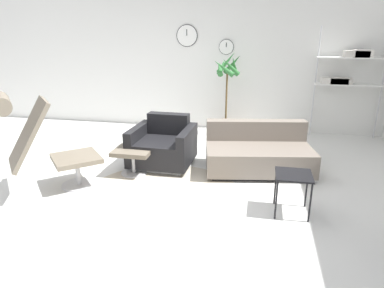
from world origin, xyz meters
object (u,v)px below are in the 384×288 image
object	(u,v)px
ottoman	(133,155)
side_table	(293,179)
couch_low	(258,154)
lounge_chair	(39,136)
potted_plant	(226,101)
shelf_unit	(349,70)
armchair_red	(163,147)

from	to	relation	value
ottoman	side_table	world-z (taller)	side_table
ottoman	couch_low	bearing A→B (deg)	16.31
couch_low	side_table	bearing A→B (deg)	98.26
lounge_chair	side_table	bearing A→B (deg)	49.60
potted_plant	lounge_chair	bearing A→B (deg)	-122.58
lounge_chair	shelf_unit	world-z (taller)	shelf_unit
lounge_chair	armchair_red	bearing A→B (deg)	93.98
potted_plant	couch_low	bearing A→B (deg)	-69.33
lounge_chair	ottoman	xyz separation A→B (m)	(0.86, 0.78, -0.45)
side_table	potted_plant	world-z (taller)	potted_plant
ottoman	shelf_unit	size ratio (longest dim) A/B	0.26
lounge_chair	armchair_red	distance (m)	1.75
ottoman	armchair_red	world-z (taller)	armchair_red
lounge_chair	side_table	size ratio (longest dim) A/B	2.73
lounge_chair	couch_low	xyz separation A→B (m)	(2.56, 1.27, -0.48)
ottoman	shelf_unit	world-z (taller)	shelf_unit
shelf_unit	ottoman	bearing A→B (deg)	-143.01
lounge_chair	potted_plant	xyz separation A→B (m)	(1.91, 2.99, -0.07)
shelf_unit	lounge_chair	bearing A→B (deg)	-141.88
potted_plant	shelf_unit	world-z (taller)	shelf_unit
side_table	ottoman	bearing A→B (deg)	161.75
couch_low	side_table	xyz separation A→B (m)	(0.39, -1.19, 0.16)
ottoman	potted_plant	bearing A→B (deg)	64.61
ottoman	armchair_red	distance (m)	0.54
armchair_red	shelf_unit	world-z (taller)	shelf_unit
potted_plant	armchair_red	bearing A→B (deg)	-112.63
couch_low	shelf_unit	distance (m)	2.64
armchair_red	shelf_unit	distance (m)	3.64
couch_low	potted_plant	xyz separation A→B (m)	(-0.65, 1.72, 0.42)
lounge_chair	shelf_unit	distance (m)	5.19
couch_low	side_table	size ratio (longest dim) A/B	3.45
potted_plant	ottoman	bearing A→B (deg)	-115.39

